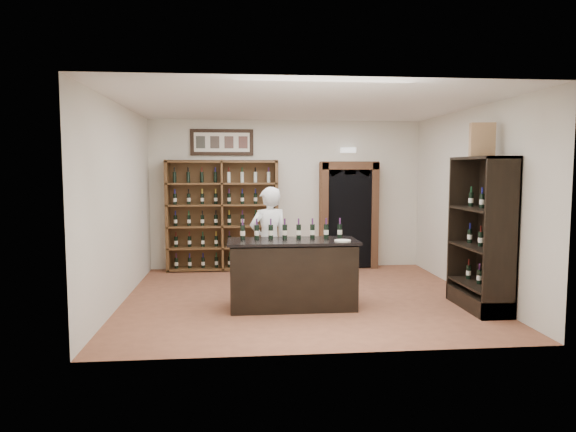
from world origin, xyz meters
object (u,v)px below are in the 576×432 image
object	(u,v)px
wine_shelf	(223,215)
counter_bottle_0	(243,232)
wine_crate	(482,140)
shopkeeper	(269,242)
tasting_counter	(293,274)
side_cabinet	(482,257)

from	to	relation	value
wine_shelf	counter_bottle_0	size ratio (longest dim) A/B	7.33
counter_bottle_0	wine_crate	xyz separation A→B (m)	(3.39, -0.42, 1.33)
wine_crate	shopkeeper	bearing A→B (deg)	173.55
tasting_counter	shopkeeper	distance (m)	0.88
shopkeeper	wine_crate	size ratio (longest dim) A/B	3.66
wine_crate	tasting_counter	bearing A→B (deg)	-173.66
tasting_counter	shopkeeper	bearing A→B (deg)	112.54
shopkeeper	side_cabinet	bearing A→B (deg)	141.73
counter_bottle_0	shopkeeper	size ratio (longest dim) A/B	0.17
tasting_counter	counter_bottle_0	xyz separation A→B (m)	(-0.72, 0.14, 0.61)
wine_shelf	shopkeeper	xyz separation A→B (m)	(0.80, -2.20, -0.23)
side_cabinet	tasting_counter	bearing A→B (deg)	173.72
wine_shelf	counter_bottle_0	xyz separation A→B (m)	(0.38, -2.79, 0.01)
wine_shelf	side_cabinet	distance (m)	5.02
tasting_counter	side_cabinet	distance (m)	2.75
wine_shelf	side_cabinet	world-z (taller)	same
side_cabinet	wine_shelf	bearing A→B (deg)	139.79
wine_crate	wine_shelf	bearing A→B (deg)	151.87
counter_bottle_0	side_cabinet	bearing A→B (deg)	-7.34
wine_shelf	wine_crate	size ratio (longest dim) A/B	4.62
shopkeeper	counter_bottle_0	bearing A→B (deg)	35.18
counter_bottle_0	wine_crate	size ratio (longest dim) A/B	0.63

